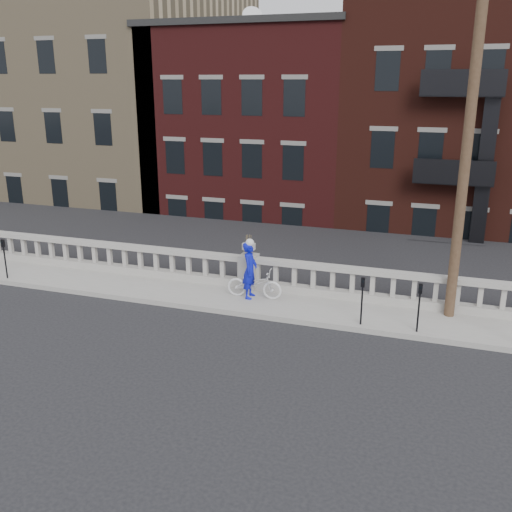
{
  "coord_description": "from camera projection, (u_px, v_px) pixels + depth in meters",
  "views": [
    {
      "loc": [
        5.8,
        -12.47,
        6.6
      ],
      "look_at": [
        0.5,
        3.2,
        1.48
      ],
      "focal_mm": 40.0,
      "sensor_mm": 36.0,
      "label": 1
    }
  ],
  "objects": [
    {
      "name": "parking_meter_b",
      "position": [
        362.0,
        296.0,
        15.47
      ],
      "size": [
        0.1,
        0.09,
        1.36
      ],
      "color": "black",
      "rests_on": "sidewalk"
    },
    {
      "name": "lower_level",
      "position": [
        361.0,
        148.0,
        34.92
      ],
      "size": [
        80.0,
        44.0,
        20.8
      ],
      "color": "#605E59",
      "rests_on": "ground"
    },
    {
      "name": "sidewalk",
      "position": [
        239.0,
        299.0,
        17.71
      ],
      "size": [
        32.0,
        2.2,
        0.15
      ],
      "primitive_type": "cube",
      "color": "gray",
      "rests_on": "ground"
    },
    {
      "name": "parking_meter_c",
      "position": [
        419.0,
        302.0,
        15.01
      ],
      "size": [
        0.1,
        0.09,
        1.36
      ],
      "color": "black",
      "rests_on": "sidewalk"
    },
    {
      "name": "bicycle",
      "position": [
        254.0,
        284.0,
        17.54
      ],
      "size": [
        1.76,
        0.71,
        0.9
      ],
      "primitive_type": "imported",
      "rotation": [
        0.0,
        0.0,
        1.64
      ],
      "color": "silver",
      "rests_on": "sidewalk"
    },
    {
      "name": "balustrade",
      "position": [
        249.0,
        273.0,
        18.4
      ],
      "size": [
        28.0,
        0.34,
        1.03
      ],
      "color": "gray",
      "rests_on": "sidewalk"
    },
    {
      "name": "ground",
      "position": [
        199.0,
        342.0,
        15.01
      ],
      "size": [
        120.0,
        120.0,
        0.0
      ],
      "primitive_type": "plane",
      "color": "black",
      "rests_on": "ground"
    },
    {
      "name": "parking_meter_a",
      "position": [
        4.0,
        254.0,
        19.14
      ],
      "size": [
        0.1,
        0.09,
        1.36
      ],
      "color": "black",
      "rests_on": "sidewalk"
    },
    {
      "name": "planter_pedestal",
      "position": [
        249.0,
        267.0,
        18.34
      ],
      "size": [
        0.55,
        0.55,
        1.76
      ],
      "color": "gray",
      "rests_on": "sidewalk"
    },
    {
      "name": "utility_pole",
      "position": [
        468.0,
        135.0,
        14.83
      ],
      "size": [
        1.6,
        0.28,
        10.0
      ],
      "color": "#422D1E",
      "rests_on": "sidewalk"
    },
    {
      "name": "cyclist",
      "position": [
        250.0,
        270.0,
        17.42
      ],
      "size": [
        0.45,
        0.66,
        1.77
      ],
      "primitive_type": "imported",
      "rotation": [
        0.0,
        0.0,
        1.61
      ],
      "color": "#0C13BD",
      "rests_on": "sidewalk"
    }
  ]
}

